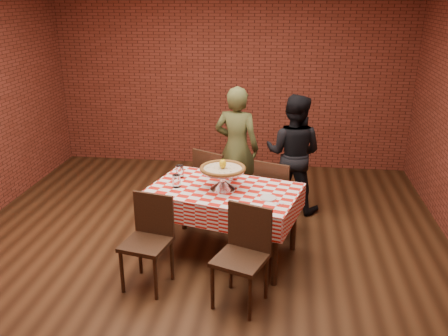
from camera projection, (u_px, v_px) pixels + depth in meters
The scene contains 19 objects.
ground at pixel (198, 257), 5.09m from camera, with size 6.00×6.00×0.00m, color black.
back_wall at pixel (231, 75), 7.38m from camera, with size 5.50×5.50×0.00m, color maroon.
table at pixel (224, 222), 5.03m from camera, with size 1.48×0.89×0.75m, color #392213.
tablecloth at pixel (224, 200), 4.94m from camera, with size 1.51×0.92×0.25m, color red, non-canonical shape.
pizza_stand at pixel (223, 179), 4.87m from camera, with size 0.47×0.47×0.21m, color silver, non-canonical shape.
pizza at pixel (223, 169), 4.83m from camera, with size 0.47×0.47×0.03m, color beige.
lemon at pixel (223, 164), 4.81m from camera, with size 0.07×0.07×0.09m, color yellow.
water_glass_left at pixel (176, 181), 4.92m from camera, with size 0.08×0.08×0.13m, color white.
water_glass_right at pixel (180, 171), 5.18m from camera, with size 0.08×0.08×0.13m, color white.
side_plate at pixel (268, 198), 4.66m from camera, with size 0.16×0.16×0.01m, color white.
sweetener_packet_a at pixel (277, 203), 4.55m from camera, with size 0.05×0.04×0.01m, color white.
sweetener_packet_b at pixel (281, 203), 4.56m from camera, with size 0.05×0.04×0.01m, color white.
condiment_caddy at pixel (234, 174), 5.11m from camera, with size 0.09×0.07×0.13m, color silver.
chair_near_left at pixel (146, 245), 4.45m from camera, with size 0.41×0.41×0.89m, color #392213, non-canonical shape.
chair_near_right at pixel (240, 260), 4.18m from camera, with size 0.42×0.42×0.90m, color #392213, non-canonical shape.
chair_far_left at pixel (218, 183), 5.84m from camera, with size 0.43×0.43×0.91m, color #392213, non-canonical shape.
chair_far_right at pixel (276, 195), 5.54m from camera, with size 0.41×0.41×0.89m, color #392213, non-canonical shape.
diner_olive at pixel (237, 148), 6.07m from camera, with size 0.58×0.38×1.58m, color #4F532A.
diner_black at pixel (293, 154), 5.99m from camera, with size 0.73×0.57×1.50m, color black.
Camera 1 is at (0.84, -4.38, 2.65)m, focal length 38.38 mm.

